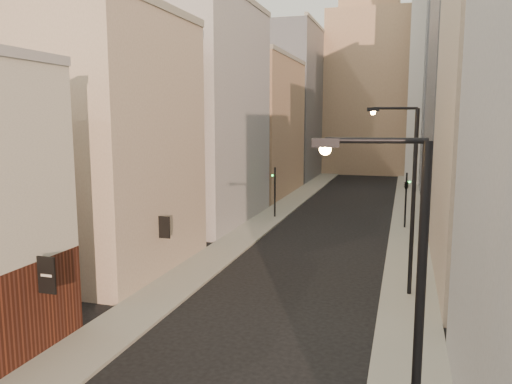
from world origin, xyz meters
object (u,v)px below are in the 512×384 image
at_px(white_tower, 438,57).
at_px(traffic_light_left, 275,183).
at_px(clock_tower, 368,74).
at_px(streetlamp_mid, 409,191).
at_px(traffic_light_right, 406,187).
at_px(streetlamp_near, 407,325).

relative_size(white_tower, traffic_light_left, 8.30).
bearing_deg(clock_tower, traffic_light_left, -96.11).
bearing_deg(white_tower, clock_tower, 128.16).
bearing_deg(streetlamp_mid, clock_tower, 86.35).
bearing_deg(white_tower, streetlamp_mid, -94.12).
height_order(clock_tower, traffic_light_right, clock_tower).
height_order(traffic_light_left, traffic_light_right, same).
bearing_deg(traffic_light_right, streetlamp_mid, 95.91).
xyz_separation_m(streetlamp_near, streetlamp_mid, (0.06, 16.97, 0.56)).
distance_m(clock_tower, white_tower, 17.83).
distance_m(clock_tower, traffic_light_left, 49.49).
xyz_separation_m(white_tower, traffic_light_left, (-16.04, -33.14, -15.16)).
height_order(streetlamp_mid, traffic_light_left, streetlamp_mid).
bearing_deg(streetlamp_near, streetlamp_mid, 79.97).
bearing_deg(white_tower, traffic_light_left, -115.83).
relative_size(clock_tower, streetlamp_mid, 4.37).
relative_size(streetlamp_near, traffic_light_right, 1.86).
bearing_deg(traffic_light_left, traffic_light_right, 162.68).
xyz_separation_m(clock_tower, streetlamp_near, (7.18, -83.10, -12.32)).
bearing_deg(traffic_light_right, clock_tower, -75.79).
relative_size(clock_tower, white_tower, 1.08).
distance_m(clock_tower, streetlamp_near, 84.31).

